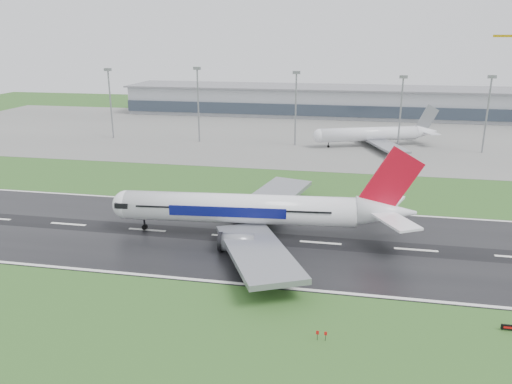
# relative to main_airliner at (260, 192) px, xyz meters

# --- Properties ---
(ground) EXTENTS (520.00, 520.00, 0.00)m
(ground) POSITION_rel_main_airliner_xyz_m (13.77, -2.46, -10.13)
(ground) COLOR #27511D
(ground) RESTS_ON ground
(runway) EXTENTS (400.00, 45.00, 0.10)m
(runway) POSITION_rel_main_airliner_xyz_m (13.77, -2.46, -10.08)
(runway) COLOR black
(runway) RESTS_ON ground
(apron) EXTENTS (400.00, 130.00, 0.08)m
(apron) POSITION_rel_main_airliner_xyz_m (13.77, 122.54, -10.09)
(apron) COLOR slate
(apron) RESTS_ON ground
(terminal) EXTENTS (240.00, 36.00, 15.00)m
(terminal) POSITION_rel_main_airliner_xyz_m (13.77, 182.54, -2.63)
(terminal) COLOR gray
(terminal) RESTS_ON ground
(main_airliner) EXTENTS (73.23, 70.28, 20.07)m
(main_airliner) POSITION_rel_main_airliner_xyz_m (0.00, 0.00, 0.00)
(main_airliner) COLOR white
(main_airliner) RESTS_ON runway
(parked_airliner) EXTENTS (67.37, 65.19, 15.66)m
(parked_airliner) POSITION_rel_main_airliner_xyz_m (27.81, 102.48, -2.22)
(parked_airliner) COLOR silver
(parked_airliner) RESTS_ON apron
(runway_sign) EXTENTS (2.29, 0.82, 1.04)m
(runway_sign) POSITION_rel_main_airliner_xyz_m (44.40, -31.24, -9.61)
(runway_sign) COLOR black
(runway_sign) RESTS_ON ground
(floodmast_0) EXTENTS (0.64, 0.64, 28.70)m
(floodmast_0) POSITION_rel_main_airliner_xyz_m (-83.31, 97.54, 4.22)
(floodmast_0) COLOR gray
(floodmast_0) RESTS_ON ground
(floodmast_1) EXTENTS (0.64, 0.64, 29.68)m
(floodmast_1) POSITION_rel_main_airliner_xyz_m (-44.16, 97.54, 4.70)
(floodmast_1) COLOR gray
(floodmast_1) RESTS_ON ground
(floodmast_2) EXTENTS (0.64, 0.64, 28.54)m
(floodmast_2) POSITION_rel_main_airliner_xyz_m (-3.57, 97.54, 4.14)
(floodmast_2) COLOR gray
(floodmast_2) RESTS_ON ground
(floodmast_3) EXTENTS (0.64, 0.64, 27.49)m
(floodmast_3) POSITION_rel_main_airliner_xyz_m (37.11, 97.54, 3.61)
(floodmast_3) COLOR gray
(floodmast_3) RESTS_ON ground
(floodmast_4) EXTENTS (0.64, 0.64, 27.98)m
(floodmast_4) POSITION_rel_main_airliner_xyz_m (68.49, 97.54, 3.85)
(floodmast_4) COLOR gray
(floodmast_4) RESTS_ON ground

